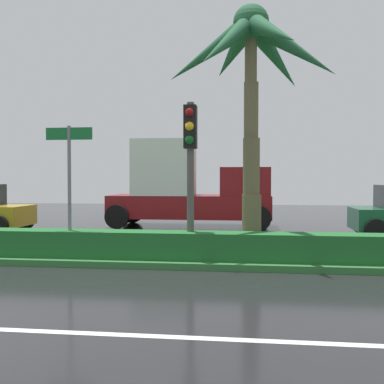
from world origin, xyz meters
TOP-DOWN VIEW (x-y plane):
  - ground_plane at (0.00, 9.00)m, footprint 90.00×42.00m
  - median_strip at (0.00, 8.00)m, footprint 85.50×4.00m
  - median_hedge at (0.00, 6.60)m, footprint 76.50×0.70m
  - palm_tree_centre_left at (4.54, 8.15)m, footprint 4.45×4.60m
  - traffic_signal_median_right at (3.19, 6.70)m, footprint 0.28×0.43m
  - street_name_sign at (0.39, 6.61)m, footprint 1.10×0.08m
  - box_truck_lead at (2.07, 14.78)m, footprint 6.40×2.64m

SIDE VIEW (x-z plane):
  - ground_plane at x=0.00m, z-range -0.10..0.00m
  - median_strip at x=0.00m, z-range 0.00..0.15m
  - median_hedge at x=0.00m, z-range 0.15..0.75m
  - box_truck_lead at x=2.07m, z-range -0.18..3.28m
  - street_name_sign at x=0.39m, z-range 0.58..3.58m
  - traffic_signal_median_right at x=3.19m, z-range 0.81..4.31m
  - palm_tree_centre_left at x=4.54m, z-range 1.84..7.98m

